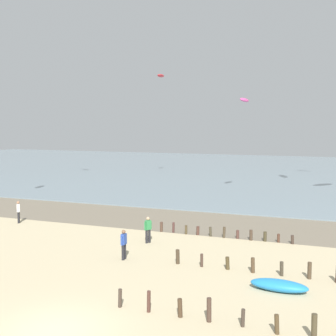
# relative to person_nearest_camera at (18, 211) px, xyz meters

# --- Properties ---
(ground_plane) EXTENTS (160.00, 160.00, 0.00)m
(ground_plane) POSITION_rel_person_nearest_camera_xyz_m (13.29, -14.36, -0.92)
(ground_plane) COLOR #C6B58C
(wet_sand_strip) EXTENTS (120.00, 7.92, 0.01)m
(wet_sand_strip) POSITION_rel_person_nearest_camera_xyz_m (13.29, 5.16, -0.91)
(wet_sand_strip) COLOR #7A6D59
(wet_sand_strip) RESTS_ON ground
(sea) EXTENTS (160.00, 70.00, 0.10)m
(sea) POSITION_rel_person_nearest_camera_xyz_m (13.29, 44.12, -0.87)
(sea) COLOR gray
(sea) RESTS_ON ground
(groyne_near) EXTENTS (12.95, 0.35, 0.98)m
(groyne_near) POSITION_rel_person_nearest_camera_xyz_m (21.67, -11.58, -0.50)
(groyne_near) COLOR #41352C
(groyne_near) RESTS_ON ground
(groyne_mid) EXTENTS (16.79, 0.30, 0.87)m
(groyne_mid) POSITION_rel_person_nearest_camera_xyz_m (22.98, -5.16, -0.54)
(groyne_mid) COLOR #413425
(groyne_mid) RESTS_ON ground
(groyne_far) EXTENTS (9.25, 0.37, 0.75)m
(groyne_far) POSITION_rel_person_nearest_camera_xyz_m (15.86, 1.27, -0.60)
(groyne_far) COLOR #4D382B
(groyne_far) RESTS_ON ground
(person_nearest_camera) EXTENTS (0.39, 0.48, 1.71)m
(person_nearest_camera) POSITION_rel_person_nearest_camera_xyz_m (0.00, 0.00, 0.00)
(person_nearest_camera) COLOR #232328
(person_nearest_camera) RESTS_ON ground
(person_right_flank) EXTENTS (0.22, 0.57, 1.71)m
(person_right_flank) POSITION_rel_person_nearest_camera_xyz_m (11.78, -5.53, 0.00)
(person_right_flank) COLOR #232328
(person_right_flank) RESTS_ON ground
(person_far_down_beach) EXTENTS (0.37, 0.50, 1.71)m
(person_far_down_beach) POSITION_rel_person_nearest_camera_xyz_m (11.66, -1.80, 0.00)
(person_far_down_beach) COLOR #232328
(person_far_down_beach) RESTS_ON ground
(grounded_kite) EXTENTS (2.68, 1.07, 0.53)m
(grounded_kite) POSITION_rel_person_nearest_camera_xyz_m (20.58, -7.31, -0.65)
(grounded_kite) COLOR #2384D1
(grounded_kite) RESTS_ON ground
(kite_aloft_1) EXTENTS (1.04, 2.25, 0.62)m
(kite_aloft_1) POSITION_rel_person_nearest_camera_xyz_m (13.69, 18.82, 9.17)
(kite_aloft_1) COLOR #E54C99
(kite_aloft_6) EXTENTS (0.95, 2.29, 0.46)m
(kite_aloft_6) POSITION_rel_person_nearest_camera_xyz_m (0.12, 29.52, 13.18)
(kite_aloft_6) COLOR red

